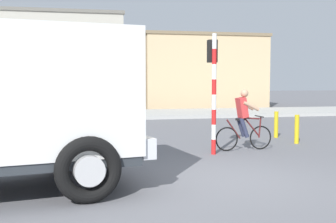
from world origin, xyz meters
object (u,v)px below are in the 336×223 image
Objects in this scene: cyclist at (244,120)px; bollard_near at (297,129)px; bollard_far at (276,125)px; traffic_light_pole at (213,77)px.

cyclist is 1.92× the size of bollard_near.
traffic_light_pole is at bearing -140.39° from bollard_far.
bollard_far is at bearing 90.00° from bollard_near.
bollard_far is (3.13, 2.59, -1.62)m from traffic_light_pole.
bollard_near is 1.40m from bollard_far.
traffic_light_pole reaches higher than bollard_far.
traffic_light_pole reaches higher than cyclist.
bollard_near is at bearing -90.00° from bollard_far.
bollard_near is 1.00× the size of bollard_far.
cyclist is 3.10m from bollard_far.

